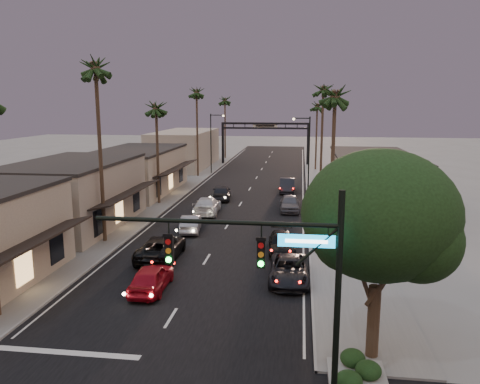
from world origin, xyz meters
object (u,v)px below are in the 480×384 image
(palm_rb, at_px, (323,86))
(corner_tree, at_px, (381,221))
(palm_lc, at_px, (156,104))
(palm_far, at_px, (225,98))
(streetlight_right, at_px, (307,148))
(oncoming_pickup, at_px, (161,247))
(streetlight_left, at_px, (213,139))
(curbside_near, at_px, (289,270))
(oncoming_silver, at_px, (191,223))
(palm_rc, at_px, (317,104))
(palm_ld, at_px, (197,90))
(traffic_signal, at_px, (281,268))
(arch, at_px, (265,133))
(palm_lb, at_px, (95,63))
(palm_ra, at_px, (335,91))
(oncoming_red, at_px, (151,278))
(curbside_black, at_px, (282,243))

(palm_rb, bearing_deg, corner_tree, -88.63)
(palm_lc, bearing_deg, palm_rb, 24.94)
(palm_lc, bearing_deg, palm_far, 89.59)
(streetlight_right, bearing_deg, oncoming_pickup, -110.99)
(corner_tree, height_order, palm_rb, palm_rb)
(streetlight_left, height_order, curbside_near, streetlight_left)
(palm_lc, xyz_separation_m, oncoming_silver, (5.89, -10.18, -9.76))
(streetlight_right, height_order, oncoming_silver, streetlight_right)
(palm_lc, xyz_separation_m, curbside_near, (14.32, -20.28, -9.76))
(palm_rc, bearing_deg, corner_tree, -89.11)
(streetlight_right, height_order, palm_ld, palm_ld)
(traffic_signal, distance_m, arch, 66.24)
(palm_lb, distance_m, palm_rc, 45.48)
(arch, xyz_separation_m, palm_lc, (-8.60, -34.00, 4.94))
(traffic_signal, relative_size, palm_ra, 0.64)
(arch, height_order, oncoming_silver, arch)
(corner_tree, distance_m, oncoming_pickup, 17.74)
(palm_rc, relative_size, oncoming_silver, 2.83)
(palm_lc, bearing_deg, arch, 75.80)
(palm_lc, height_order, palm_ld, palm_ld)
(palm_lb, distance_m, oncoming_silver, 14.49)
(palm_lc, bearing_deg, streetlight_left, 85.63)
(corner_tree, bearing_deg, streetlight_left, 107.97)
(arch, height_order, oncoming_pickup, arch)
(corner_tree, bearing_deg, oncoming_red, 153.14)
(palm_rc, bearing_deg, palm_ld, -152.38)
(traffic_signal, bearing_deg, curbside_black, 92.11)
(palm_rb, bearing_deg, palm_far, 116.43)
(palm_rb, bearing_deg, streetlight_left, 137.95)
(palm_rb, distance_m, oncoming_silver, 24.40)
(arch, relative_size, oncoming_pickup, 2.69)
(streetlight_right, relative_size, palm_far, 0.68)
(palm_lb, relative_size, palm_rc, 1.25)
(oncoming_silver, distance_m, curbside_black, 9.03)
(palm_lb, height_order, palm_rc, palm_lb)
(palm_far, xyz_separation_m, curbside_black, (13.35, -56.78, -10.76))
(traffic_signal, distance_m, palm_rc, 60.31)
(oncoming_red, bearing_deg, palm_lb, -54.78)
(palm_lb, height_order, oncoming_red, palm_lb)
(traffic_signal, relative_size, arch, 0.56)
(palm_rb, relative_size, curbside_black, 3.01)
(palm_rc, xyz_separation_m, curbside_near, (-2.88, -48.28, -9.76))
(palm_far, relative_size, oncoming_pickup, 2.34)
(palm_rb, distance_m, oncoming_pickup, 30.15)
(streetlight_left, distance_m, palm_far, 20.96)
(curbside_near, bearing_deg, palm_ld, 109.07)
(arch, bearing_deg, palm_rc, -34.89)
(palm_ld, bearing_deg, corner_tree, -69.19)
(streetlight_right, xyz_separation_m, palm_rc, (1.68, 19.00, 5.14))
(palm_ra, bearing_deg, oncoming_silver, 170.84)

